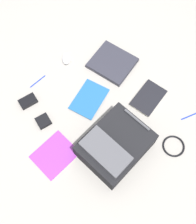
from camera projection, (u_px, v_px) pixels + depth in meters
The scene contains 12 objects.
ground_plane at pixel (101, 113), 1.93m from camera, with size 3.48×3.48×0.00m, color gray.
backpack at pixel (115, 146), 1.75m from camera, with size 0.36×0.44×0.20m.
laptop at pixel (112, 63), 2.08m from camera, with size 0.36×0.34×0.03m.
book_blue at pixel (148, 98), 1.97m from camera, with size 0.21×0.27×0.02m.
book_comic at pixel (89, 99), 1.97m from camera, with size 0.26×0.32×0.01m.
book_red at pixel (55, 155), 1.80m from camera, with size 0.23×0.27×0.02m.
computer_mouse at pixel (66, 58), 2.09m from camera, with size 0.06×0.10×0.04m, color silver.
cable_coil at pixel (174, 146), 1.83m from camera, with size 0.15×0.15×0.01m, color black.
power_brick at pixel (28, 101), 1.95m from camera, with size 0.07×0.12×0.03m, color black.
pen_black at pixel (191, 116), 1.92m from camera, with size 0.01×0.01×0.15m, color #1933B2.
pen_blue at pixel (38, 81), 2.03m from camera, with size 0.01×0.01×0.14m, color #1933B2.
earbud_pouch at pixel (43, 121), 1.89m from camera, with size 0.09×0.09×0.03m, color black.
Camera 1 is at (0.56, -0.54, 1.77)m, focal length 44.81 mm.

